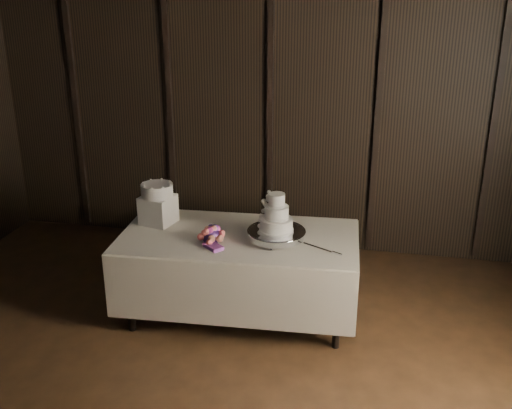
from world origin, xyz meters
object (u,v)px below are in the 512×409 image
object	(u,v)px
wedding_cake	(273,217)
small_cake	(157,190)
bouquet	(211,235)
cake_stand	(276,236)
box_pedestal	(158,210)
display_table	(239,272)

from	to	relation	value
wedding_cake	small_cake	size ratio (longest dim) A/B	1.16
small_cake	bouquet	bearing A→B (deg)	-27.48
wedding_cake	bouquet	bearing A→B (deg)	-158.16
cake_stand	small_cake	xyz separation A→B (m)	(-1.08, 0.16, 0.26)
small_cake	cake_stand	bearing A→B (deg)	-8.54
cake_stand	wedding_cake	size ratio (longest dim) A/B	1.51
box_pedestal	small_cake	world-z (taller)	small_cake
box_pedestal	cake_stand	bearing A→B (deg)	-8.54
display_table	cake_stand	distance (m)	0.51
bouquet	small_cake	world-z (taller)	small_cake
display_table	small_cake	distance (m)	1.00
wedding_cake	bouquet	distance (m)	0.53
small_cake	box_pedestal	bearing A→B (deg)	0.00
cake_stand	small_cake	world-z (taller)	small_cake
wedding_cake	box_pedestal	size ratio (longest dim) A/B	1.23
wedding_cake	bouquet	world-z (taller)	wedding_cake
box_pedestal	wedding_cake	bearing A→B (deg)	-9.43
bouquet	box_pedestal	world-z (taller)	box_pedestal
wedding_cake	small_cake	bearing A→B (deg)	178.86
cake_stand	bouquet	size ratio (longest dim) A/B	1.29
display_table	box_pedestal	world-z (taller)	box_pedestal
wedding_cake	small_cake	xyz separation A→B (m)	(-1.06, 0.18, 0.09)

